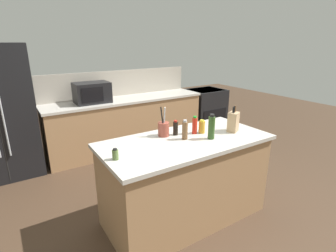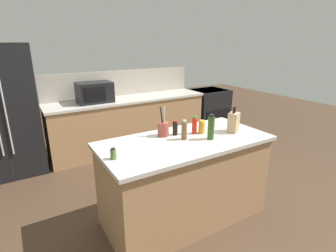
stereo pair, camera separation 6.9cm
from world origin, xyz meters
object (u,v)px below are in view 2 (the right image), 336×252
range_oven (208,110)px  hot_sauce_bottle (194,126)px  knife_block (234,122)px  olive_oil_bottle (211,128)px  pepper_grinder (184,130)px  microwave (95,92)px  soy_sauce_bottle (175,128)px  spice_jar_oregano (113,154)px  utensil_crock (163,129)px  refrigerator (1,112)px  honey_jar (202,127)px

range_oven → hot_sauce_bottle: hot_sauce_bottle is taller
range_oven → knife_block: knife_block is taller
range_oven → olive_oil_bottle: olive_oil_bottle is taller
range_oven → olive_oil_bottle: 3.07m
hot_sauce_bottle → pepper_grinder: 0.21m
range_oven → microwave: 2.52m
pepper_grinder → soy_sauce_bottle: size_ratio=1.28×
spice_jar_oregano → utensil_crock: bearing=22.8°
spice_jar_oregano → knife_block: bearing=-0.7°
hot_sauce_bottle → utensil_crock: bearing=159.7°
refrigerator → utensil_crock: 2.52m
spice_jar_oregano → pepper_grinder: (0.79, 0.07, 0.05)m
spice_jar_oregano → soy_sauce_bottle: size_ratio=0.62×
olive_oil_bottle → utensil_crock: bearing=137.6°
utensil_crock → spice_jar_oregano: (-0.66, -0.28, -0.04)m
range_oven → microwave: microwave is taller
hot_sauce_bottle → pepper_grinder: (-0.19, -0.08, 0.00)m
utensil_crock → olive_oil_bottle: size_ratio=1.20×
knife_block → utensil_crock: 0.79m
microwave → pepper_grinder: microwave is taller
olive_oil_bottle → pepper_grinder: (-0.24, 0.14, -0.03)m
refrigerator → honey_jar: bearing=-48.9°
knife_block → pepper_grinder: 0.61m
refrigerator → range_oven: 3.81m
range_oven → olive_oil_bottle: bearing=-129.5°
spice_jar_oregano → microwave: bearing=77.3°
range_oven → knife_block: 2.81m
knife_block → honey_jar: 0.36m
range_oven → hot_sauce_bottle: (-1.96, -2.10, 0.57)m
pepper_grinder → soy_sauce_bottle: bearing=92.6°
olive_oil_bottle → honey_jar: bearing=80.0°
utensil_crock → hot_sauce_bottle: size_ratio=1.61×
honey_jar → soy_sauce_bottle: size_ratio=0.92×
olive_oil_bottle → honey_jar: 0.20m
olive_oil_bottle → spice_jar_oregano: bearing=176.6°
soy_sauce_bottle → pepper_grinder: bearing=-87.4°
microwave → hot_sauce_bottle: bearing=-77.2°
pepper_grinder → knife_block: bearing=-8.6°
knife_block → hot_sauce_bottle: size_ratio=1.46×
range_oven → utensil_crock: 3.07m
hot_sauce_bottle → pepper_grinder: pepper_grinder is taller
microwave → olive_oil_bottle: microwave is taller
knife_block → soy_sauce_bottle: (-0.61, 0.25, -0.04)m
refrigerator → knife_block: (2.23, -2.32, 0.11)m
spice_jar_oregano → honey_jar: size_ratio=0.68×
honey_jar → range_oven: bearing=48.5°
soy_sauce_bottle → honey_jar: bearing=-20.4°
range_oven → microwave: (-2.44, 0.00, 0.64)m
hot_sauce_bottle → soy_sauce_bottle: bearing=158.7°
refrigerator → pepper_grinder: size_ratio=9.07×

